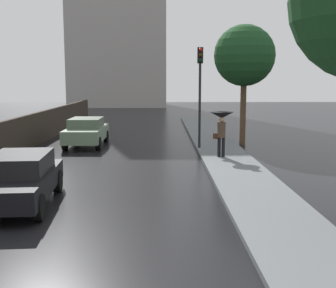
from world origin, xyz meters
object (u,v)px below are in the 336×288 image
object	(u,v)px
car_green_near_kerb	(87,131)
street_tree_near	(244,56)
pedestrian_with_umbrella_near	(222,121)
car_black_mid_road	(20,178)
traffic_light	(200,79)

from	to	relation	value
car_green_near_kerb	street_tree_near	distance (m)	9.10
pedestrian_with_umbrella_near	car_black_mid_road	bearing A→B (deg)	-120.64
car_green_near_kerb	traffic_light	world-z (taller)	traffic_light
car_green_near_kerb	pedestrian_with_umbrella_near	bearing A→B (deg)	147.52
traffic_light	street_tree_near	distance (m)	3.44
car_black_mid_road	street_tree_near	distance (m)	14.54
car_green_near_kerb	car_black_mid_road	bearing A→B (deg)	90.49
traffic_light	pedestrian_with_umbrella_near	bearing A→B (deg)	-74.80
car_black_mid_road	pedestrian_with_umbrella_near	bearing A→B (deg)	-137.80
car_black_mid_road	traffic_light	size ratio (longest dim) A/B	0.91
pedestrian_with_umbrella_near	street_tree_near	xyz separation A→B (m)	(1.78, 4.66, 2.95)
traffic_light	street_tree_near	bearing A→B (deg)	39.64
car_black_mid_road	traffic_light	world-z (taller)	traffic_light
pedestrian_with_umbrella_near	traffic_light	bearing A→B (deg)	118.19
pedestrian_with_umbrella_near	traffic_light	distance (m)	3.21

